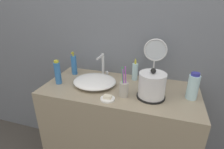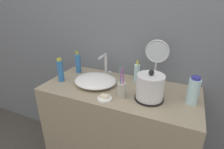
{
  "view_description": "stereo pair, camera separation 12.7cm",
  "coord_description": "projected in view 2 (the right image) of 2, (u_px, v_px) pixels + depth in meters",
  "views": [
    {
      "loc": [
        0.29,
        -0.85,
        1.5
      ],
      "look_at": [
        -0.06,
        0.26,
        0.99
      ],
      "focal_mm": 28.0,
      "sensor_mm": 36.0,
      "label": 1
    },
    {
      "loc": [
        0.41,
        -0.8,
        1.5
      ],
      "look_at": [
        -0.06,
        0.26,
        0.99
      ],
      "focal_mm": 28.0,
      "sensor_mm": 36.0,
      "label": 2
    }
  ],
  "objects": [
    {
      "name": "faucet",
      "position": [
        106.0,
        64.0,
        1.45
      ],
      "size": [
        0.06,
        0.13,
        0.19
      ],
      "color": "silver",
      "rests_on": "vanity_counter"
    },
    {
      "name": "vanity_mirror",
      "position": [
        156.0,
        61.0,
        1.26
      ],
      "size": [
        0.17,
        0.12,
        0.35
      ],
      "color": "silver",
      "rests_on": "vanity_counter"
    },
    {
      "name": "shampoo_bottle",
      "position": [
        137.0,
        72.0,
        1.38
      ],
      "size": [
        0.05,
        0.05,
        0.18
      ],
      "color": "silver",
      "rests_on": "vanity_counter"
    },
    {
      "name": "vanity_counter",
      "position": [
        118.0,
        135.0,
        1.47
      ],
      "size": [
        1.14,
        0.53,
        0.89
      ],
      "color": "gray",
      "rests_on": "ground_plane"
    },
    {
      "name": "lotion_bottle",
      "position": [
        78.0,
        64.0,
        1.53
      ],
      "size": [
        0.05,
        0.05,
        0.2
      ],
      "color": "#3370B7",
      "rests_on": "vanity_counter"
    },
    {
      "name": "hand_cream_bottle",
      "position": [
        60.0,
        70.0,
        1.37
      ],
      "size": [
        0.05,
        0.05,
        0.19
      ],
      "color": "#3370B7",
      "rests_on": "vanity_counter"
    },
    {
      "name": "sink_basin",
      "position": [
        95.0,
        80.0,
        1.34
      ],
      "size": [
        0.33,
        0.29,
        0.06
      ],
      "color": "white",
      "rests_on": "vanity_counter"
    },
    {
      "name": "wall_back",
      "position": [
        133.0,
        26.0,
        1.36
      ],
      "size": [
        6.0,
        0.04,
        2.6
      ],
      "color": "slate",
      "rests_on": "ground_plane"
    },
    {
      "name": "mouthwash_bottle",
      "position": [
        193.0,
        91.0,
        1.07
      ],
      "size": [
        0.07,
        0.07,
        0.18
      ],
      "color": "silver",
      "rests_on": "vanity_counter"
    },
    {
      "name": "toothbrush_cup",
      "position": [
        122.0,
        89.0,
        1.16
      ],
      "size": [
        0.06,
        0.06,
        0.22
      ],
      "color": "#B7B2A8",
      "rests_on": "vanity_counter"
    },
    {
      "name": "soap_dish",
      "position": [
        105.0,
        98.0,
        1.14
      ],
      "size": [
        0.1,
        0.1,
        0.03
      ],
      "color": "white",
      "rests_on": "vanity_counter"
    },
    {
      "name": "electric_kettle",
      "position": [
        150.0,
        88.0,
        1.12
      ],
      "size": [
        0.19,
        0.19,
        0.21
      ],
      "color": "black",
      "rests_on": "vanity_counter"
    }
  ]
}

